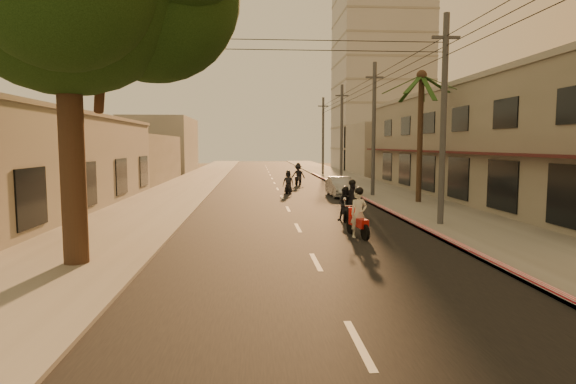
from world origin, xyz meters
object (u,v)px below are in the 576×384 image
palm_tree (421,83)px  scooter_far_b (298,175)px  scooter_mid_b (352,202)px  scooter_red (358,215)px  scooter_far_a (288,183)px  scooter_mid_a (346,205)px  parked_car (341,187)px

palm_tree → scooter_far_b: (-6.02, 13.65, -6.24)m
scooter_mid_b → scooter_far_b: 19.87m
scooter_mid_b → scooter_far_b: scooter_far_b is taller
scooter_red → scooter_far_b: (-0.13, 23.90, 0.04)m
scooter_red → scooter_far_b: scooter_far_b is taller
scooter_far_a → palm_tree: bearing=-29.3°
palm_tree → scooter_mid_b: bearing=-130.6°
palm_tree → scooter_mid_a: (-5.61, -6.17, -6.40)m
palm_tree → scooter_mid_a: 10.51m
scooter_mid_b → scooter_far_a: scooter_mid_b is taller
scooter_mid_a → scooter_mid_b: 0.33m
scooter_mid_b → scooter_far_a: size_ratio=1.13×
palm_tree → parked_car: (-3.99, 4.13, -6.47)m
scooter_red → parked_car: (1.91, 14.38, -0.19)m
parked_car → scooter_mid_b: bearing=-99.0°
scooter_mid_a → parked_car: scooter_mid_a is taller
scooter_red → scooter_far_a: 16.86m
scooter_red → scooter_far_b: bearing=78.9°
scooter_red → scooter_mid_b: (0.58, 4.04, 0.02)m
scooter_far_a → scooter_mid_a: bearing=-69.8°
scooter_far_a → parked_car: bearing=-23.1°
scooter_mid_b → parked_car: 10.42m
scooter_red → scooter_mid_a: (0.28, 4.08, -0.12)m
scooter_mid_b → scooter_far_a: bearing=123.9°
scooter_far_b → scooter_far_a: bearing=-82.7°
palm_tree → scooter_mid_b: 10.30m
scooter_mid_a → scooter_far_a: 12.83m
parked_car → scooter_far_b: bearing=100.3°
scooter_red → parked_car: bearing=71.0°
scooter_mid_b → scooter_red: bearing=-73.5°
scooter_mid_a → scooter_far_b: scooter_far_b is taller
scooter_far_a → scooter_red: bearing=-72.7°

